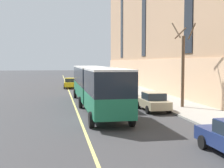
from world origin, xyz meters
The scene contains 11 objects.
ground_plane centered at (0.00, 0.00, 0.00)m, with size 260.00×260.00×0.00m, color #38383A.
sidewalk centered at (8.45, 3.00, 0.07)m, with size 4.30×160.00×0.15m, color #9E9B93.
city_bus centered at (0.76, 5.42, 2.08)m, with size 2.95×19.44×3.57m.
parked_car_champagne_1 centered at (5.23, 2.81, 0.78)m, with size 1.95×4.40×1.56m.
parked_car_silver_3 centered at (5.22, 14.95, 0.78)m, with size 1.92×4.50×1.56m.
parked_car_darkgray_4 centered at (5.19, 23.94, 0.78)m, with size 1.96×4.37×1.56m.
parked_car_green_6 centered at (5.02, 31.91, 0.78)m, with size 2.12×4.85×1.56m.
taxi_cab centered at (-0.54, 26.58, 0.78)m, with size 2.14×4.71×1.56m.
street_tree_mid_block centered at (8.13, 3.69, 3.70)m, with size 1.68×1.56×7.24m.
fire_hydrant centered at (6.80, 18.17, 0.49)m, with size 0.42×0.24×0.72m.
lane_centerline centered at (-0.94, 3.00, 0.00)m, with size 0.16×140.00×0.01m, color #E0D66B.
Camera 1 is at (-2.44, -21.57, 4.02)m, focal length 50.00 mm.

